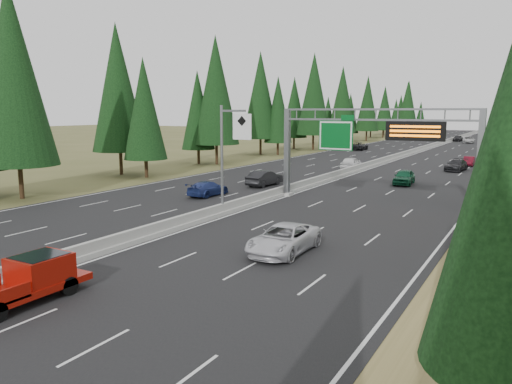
# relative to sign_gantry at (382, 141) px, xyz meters

# --- Properties ---
(road) EXTENTS (32.00, 260.00, 0.08)m
(road) POSITION_rel_sign_gantry_xyz_m (-8.92, 45.12, -5.23)
(road) COLOR black
(road) RESTS_ON ground
(shoulder_left) EXTENTS (3.60, 260.00, 0.06)m
(shoulder_left) POSITION_rel_sign_gantry_xyz_m (-26.72, 45.12, -5.24)
(shoulder_left) COLOR #494D23
(shoulder_left) RESTS_ON ground
(median_barrier) EXTENTS (0.70, 260.00, 0.85)m
(median_barrier) POSITION_rel_sign_gantry_xyz_m (-8.92, 45.12, -4.85)
(median_barrier) COLOR gray
(median_barrier) RESTS_ON road
(sign_gantry) EXTENTS (16.75, 0.98, 7.80)m
(sign_gantry) POSITION_rel_sign_gantry_xyz_m (0.00, 0.00, 0.00)
(sign_gantry) COLOR slate
(sign_gantry) RESTS_ON road
(hov_sign_pole) EXTENTS (2.80, 0.50, 8.00)m
(hov_sign_pole) POSITION_rel_sign_gantry_xyz_m (-8.33, -9.92, -0.54)
(hov_sign_pole) COLOR slate
(hov_sign_pole) RESTS_ON road
(tree_row_left) EXTENTS (12.44, 241.42, 18.98)m
(tree_row_left) POSITION_rel_sign_gantry_xyz_m (-30.79, 32.64, 4.23)
(tree_row_left) COLOR black
(tree_row_left) RESTS_ON ground
(silver_minivan) EXTENTS (2.58, 5.48, 1.51)m
(silver_minivan) POSITION_rel_sign_gantry_xyz_m (-0.53, -16.52, -4.43)
(silver_minivan) COLOR silver
(silver_minivan) RESTS_ON road
(red_pickup) EXTENTS (1.95, 5.45, 1.78)m
(red_pickup) POSITION_rel_sign_gantry_xyz_m (-6.31, -27.72, -4.21)
(red_pickup) COLOR black
(red_pickup) RESTS_ON road
(car_ahead_green) EXTENTS (2.19, 4.69, 1.55)m
(car_ahead_green) POSITION_rel_sign_gantry_xyz_m (-1.06, 12.59, -4.41)
(car_ahead_green) COLOR #135534
(car_ahead_green) RESTS_ON road
(car_ahead_dkred) EXTENTS (1.49, 3.96, 1.29)m
(car_ahead_dkred) POSITION_rel_sign_gantry_xyz_m (2.49, 35.30, -4.54)
(car_ahead_dkred) COLOR #5C0D1A
(car_ahead_dkred) RESTS_ON road
(car_ahead_dkgrey) EXTENTS (2.53, 5.21, 1.46)m
(car_ahead_dkgrey) POSITION_rel_sign_gantry_xyz_m (1.86, 27.98, -4.46)
(car_ahead_dkgrey) COLOR black
(car_ahead_dkgrey) RESTS_ON road
(car_ahead_white) EXTENTS (2.99, 5.60, 1.50)m
(car_ahead_white) POSITION_rel_sign_gantry_xyz_m (-4.19, 89.57, -4.44)
(car_ahead_white) COLOR #B9B9B9
(car_ahead_white) RESTS_ON road
(car_ahead_far) EXTENTS (2.09, 4.58, 1.52)m
(car_ahead_far) POSITION_rel_sign_gantry_xyz_m (-7.42, 95.55, -4.43)
(car_ahead_far) COLOR black
(car_ahead_far) RESTS_ON road
(car_onc_near) EXTENTS (1.99, 4.88, 1.57)m
(car_onc_near) POSITION_rel_sign_gantry_xyz_m (-13.25, 4.45, -4.40)
(car_onc_near) COLOR black
(car_onc_near) RESTS_ON road
(car_onc_blue) EXTENTS (1.97, 4.64, 1.34)m
(car_onc_blue) POSITION_rel_sign_gantry_xyz_m (-14.72, -3.50, -4.52)
(car_onc_blue) COLOR navy
(car_onc_blue) RESTS_ON road
(car_onc_white) EXTENTS (2.18, 4.90, 1.64)m
(car_onc_white) POSITION_rel_sign_gantry_xyz_m (-10.42, 22.95, -4.37)
(car_onc_white) COLOR silver
(car_onc_white) RESTS_ON road
(car_onc_far) EXTENTS (2.80, 5.56, 1.51)m
(car_onc_far) POSITION_rel_sign_gantry_xyz_m (-20.02, 55.55, -4.43)
(car_onc_far) COLOR black
(car_onc_far) RESTS_ON road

